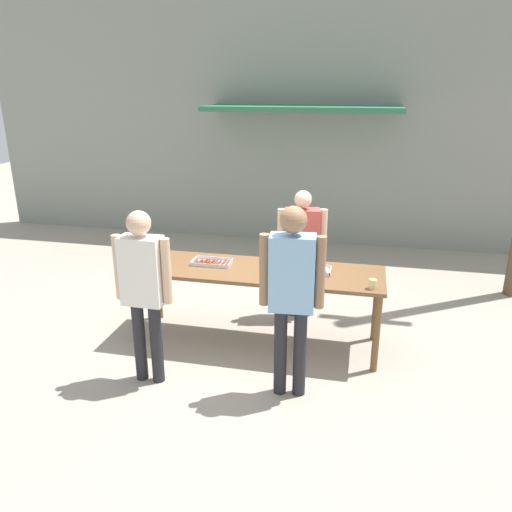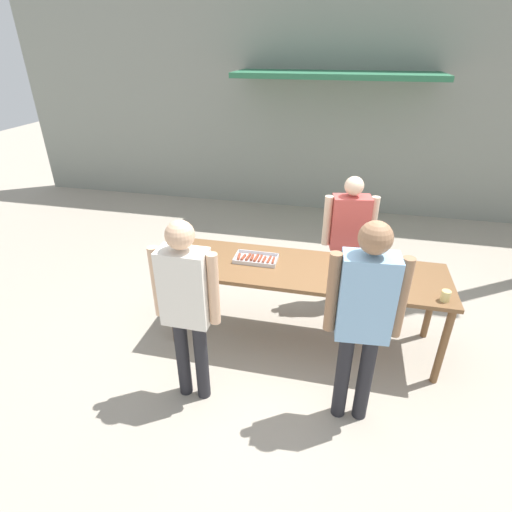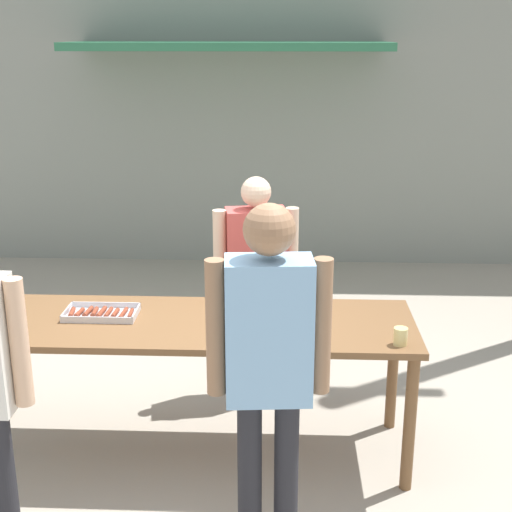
% 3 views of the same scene
% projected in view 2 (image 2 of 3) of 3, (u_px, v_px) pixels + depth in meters
% --- Properties ---
extents(ground_plane, '(24.00, 24.00, 0.00)m').
position_uv_depth(ground_plane, '(301.00, 338.00, 4.36)').
color(ground_plane, '#A39989').
extents(building_facade_back, '(12.00, 1.11, 4.50)m').
position_uv_depth(building_facade_back, '(338.00, 82.00, 6.70)').
color(building_facade_back, gray).
rests_on(building_facade_back, ground).
extents(serving_table, '(2.74, 0.81, 0.88)m').
position_uv_depth(serving_table, '(305.00, 276.00, 3.98)').
color(serving_table, brown).
rests_on(serving_table, ground).
extents(food_tray_sausages, '(0.44, 0.25, 0.04)m').
position_uv_depth(food_tray_sausages, '(256.00, 259.00, 4.08)').
color(food_tray_sausages, silver).
rests_on(food_tray_sausages, serving_table).
extents(food_tray_buns, '(0.39, 0.25, 0.06)m').
position_uv_depth(food_tray_buns, '(370.00, 271.00, 3.86)').
color(food_tray_buns, silver).
rests_on(food_tray_buns, serving_table).
extents(condiment_jar_mustard, '(0.07, 0.07, 0.08)m').
position_uv_depth(condiment_jar_mustard, '(177.00, 266.00, 3.91)').
color(condiment_jar_mustard, '#567A38').
rests_on(condiment_jar_mustard, serving_table).
extents(condiment_jar_ketchup, '(0.07, 0.07, 0.08)m').
position_uv_depth(condiment_jar_ketchup, '(186.00, 266.00, 3.90)').
color(condiment_jar_ketchup, '#B22319').
rests_on(condiment_jar_ketchup, serving_table).
extents(beer_cup, '(0.08, 0.08, 0.10)m').
position_uv_depth(beer_cup, '(446.00, 296.00, 3.43)').
color(beer_cup, '#DBC67A').
rests_on(beer_cup, serving_table).
extents(person_server_behind_table, '(0.59, 0.30, 1.60)m').
position_uv_depth(person_server_behind_table, '(349.00, 232.00, 4.52)').
color(person_server_behind_table, '#333851').
rests_on(person_server_behind_table, ground).
extents(person_customer_holding_hotdog, '(0.56, 0.22, 1.72)m').
position_uv_depth(person_customer_holding_hotdog, '(186.00, 300.00, 3.19)').
color(person_customer_holding_hotdog, '#232328').
rests_on(person_customer_holding_hotdog, ground).
extents(person_customer_with_cup, '(0.58, 0.25, 1.82)m').
position_uv_depth(person_customer_with_cup, '(364.00, 311.00, 2.96)').
color(person_customer_with_cup, '#232328').
rests_on(person_customer_with_cup, ground).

